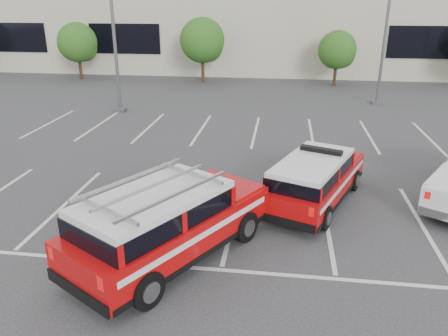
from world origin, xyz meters
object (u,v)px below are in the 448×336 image
object	(u,v)px
convention_building	(276,14)
ladder_suv	(168,227)
light_pole_mid	(388,15)
fire_chief_suv	(315,183)
light_pole_left	(112,17)
tree_mid_left	(204,42)
tree_left	(79,44)
tree_mid_right	(338,51)

from	to	relation	value
convention_building	ladder_suv	size ratio (longest dim) A/B	10.46
light_pole_mid	ladder_suv	bearing A→B (deg)	-114.35
light_pole_mid	fire_chief_suv	distance (m)	16.14
light_pole_left	ladder_suv	world-z (taller)	light_pole_left
light_pole_left	fire_chief_suv	size ratio (longest dim) A/B	1.97
tree_mid_left	light_pole_mid	distance (m)	13.53
tree_mid_left	ladder_suv	xyz separation A→B (m)	(3.54, -24.53, -2.19)
tree_mid_left	ladder_suv	distance (m)	24.88
light_pole_mid	tree_left	bearing A→B (deg)	164.57
convention_building	tree_mid_left	distance (m)	11.19
tree_mid_left	fire_chief_suv	xyz separation A→B (m)	(7.29, -20.84, -2.34)
tree_mid_right	light_pole_mid	world-z (taller)	light_pole_mid
convention_building	ladder_suv	world-z (taller)	convention_building
tree_mid_right	ladder_suv	distance (m)	25.41
tree_mid_left	light_pole_mid	bearing A→B (deg)	-26.92
fire_chief_suv	ladder_suv	size ratio (longest dim) A/B	0.91
tree_left	light_pole_left	distance (m)	12.43
convention_building	light_pole_mid	world-z (taller)	convention_building
tree_left	fire_chief_suv	bearing A→B (deg)	-50.33
convention_building	light_pole_left	bearing A→B (deg)	-112.39
convention_building	fire_chief_suv	bearing A→B (deg)	-85.90
light_pole_left	ladder_suv	xyz separation A→B (m)	(6.64, -14.48, -4.33)
fire_chief_suv	tree_left	bearing A→B (deg)	151.89
tree_mid_left	tree_mid_right	distance (m)	10.01
tree_mid_right	ladder_suv	size ratio (longest dim) A/B	0.70
convention_building	light_pole_left	distance (m)	21.49
convention_building	ladder_suv	bearing A→B (deg)	-92.58
tree_mid_left	light_pole_mid	world-z (taller)	light_pole_mid
tree_left	fire_chief_suv	size ratio (longest dim) A/B	0.85
fire_chief_suv	ladder_suv	xyz separation A→B (m)	(-3.74, -3.68, 0.15)
tree_mid_right	light_pole_left	size ratio (longest dim) A/B	0.39
tree_left	tree_mid_left	size ratio (longest dim) A/B	0.91
tree_mid_left	ladder_suv	size ratio (longest dim) A/B	0.84
tree_left	light_pole_left	world-z (taller)	light_pole_left
tree_left	fire_chief_suv	xyz separation A→B (m)	(17.29, -20.84, -2.07)
tree_left	ladder_suv	distance (m)	28.08
convention_building	tree_mid_right	xyz separation A→B (m)	(4.91, -9.82, -2.22)
tree_mid_right	light_pole_left	distance (m)	16.72
tree_left	convention_building	bearing A→B (deg)	33.05
tree_left	ladder_suv	size ratio (longest dim) A/B	0.77
tree_left	tree_mid_right	world-z (taller)	tree_left
convention_building	tree_left	world-z (taller)	convention_building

